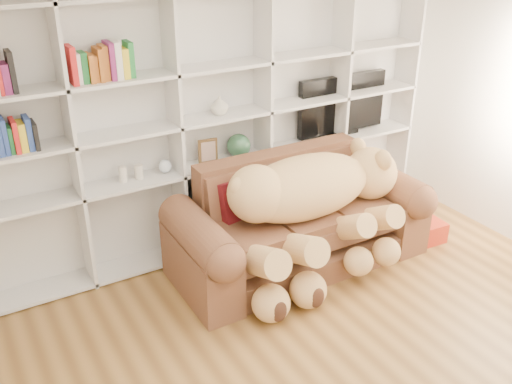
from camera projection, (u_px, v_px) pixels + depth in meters
wall_back at (211, 105)px, 5.23m from camera, size 5.00×0.02×2.70m
bookshelf at (193, 118)px, 5.03m from camera, size 4.43×0.35×2.40m
sofa at (297, 226)px, 5.19m from camera, size 2.32×1.00×0.98m
teddy_bear at (312, 202)px, 4.90m from camera, size 1.88×0.99×1.09m
throw_pillow at (239, 200)px, 4.95m from camera, size 0.42×0.28×0.40m
gift_box at (430, 231)px, 5.63m from camera, size 0.27×0.25×0.20m
tv at (342, 105)px, 5.84m from camera, size 1.03×0.18×0.61m
picture_frame at (208, 151)px, 5.18m from camera, size 0.18×0.05×0.23m
green_vase at (239, 146)px, 5.32m from camera, size 0.22×0.22×0.22m
figurine_tall at (123, 174)px, 4.84m from camera, size 0.09×0.09×0.14m
figurine_short at (139, 172)px, 4.90m from camera, size 0.08×0.08×0.13m
snow_globe at (165, 166)px, 5.01m from camera, size 0.12×0.12×0.12m
shelf_vase at (219, 105)px, 5.06m from camera, size 0.20×0.20×0.17m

